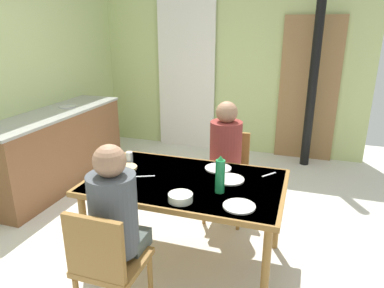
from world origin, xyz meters
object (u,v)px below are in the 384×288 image
Objects in this scene: kitchen_counter at (56,148)px; person_near_diner at (115,211)px; chair_far_diner at (228,170)px; serving_bowl_center at (180,198)px; dining_table at (186,188)px; person_far_diner at (225,148)px; water_bottle_green_near at (220,175)px; chair_near_diner at (107,263)px.

person_near_diner is at bearing -42.40° from kitchen_counter.
chair_far_diner is 5.12× the size of serving_bowl_center.
serving_bowl_center is at bearing 86.31° from chair_far_diner.
person_far_diner is at bearing 77.45° from dining_table.
chair_near_diner is at bearing -126.92° from water_bottle_green_near.
person_far_diner reaches higher than chair_far_diner.
water_bottle_green_near is (0.30, -0.12, 0.20)m from dining_table.
person_far_diner is at bearing -6.60° from kitchen_counter.
kitchen_counter is 2.50m from chair_near_diner.
water_bottle_green_near is at bearing 98.92° from chair_far_diner.
chair_far_diner is 1.13× the size of person_far_diner.
chair_near_diner is 1.69m from chair_far_diner.
serving_bowl_center is (-0.07, -1.02, -0.03)m from person_far_diner.
dining_table is 0.87m from chair_near_diner.
person_far_diner is at bearing 100.41° from water_bottle_green_near.
kitchen_counter reaches higher than serving_bowl_center.
person_near_diner reaches higher than dining_table.
person_near_diner is 2.73× the size of water_bottle_green_near.
water_bottle_green_near is at bearing 44.70° from serving_bowl_center.
chair_near_diner is at bearing -90.00° from person_near_diner.
chair_far_diner is 1.02m from water_bottle_green_near.
water_bottle_green_near is at bearing -21.32° from dining_table.
person_far_diner is (2.16, -0.25, 0.33)m from kitchen_counter.
chair_far_diner is at bearing 75.77° from person_near_diner.
serving_bowl_center is at bearing -135.30° from water_bottle_green_near.
person_near_diner is (-0.00, 0.14, 0.28)m from chair_near_diner.
person_far_diner reaches higher than kitchen_counter.
person_far_diner is at bearing 75.77° from chair_near_diner.
kitchen_counter is 2.56m from water_bottle_green_near.
kitchen_counter is at bearing 154.99° from dining_table.
chair_near_diner and chair_far_diner have the same top height.
chair_far_diner is at bearing -3.01° from kitchen_counter.
chair_near_diner is (1.77, -1.76, 0.05)m from kitchen_counter.
chair_near_diner is 3.08× the size of water_bottle_green_near.
water_bottle_green_near is at bearing 100.41° from person_far_diner.
kitchen_counter is 2.36× the size of chair_far_diner.
chair_near_diner is 1.13× the size of person_far_diner.
person_far_diner is 4.53× the size of serving_bowl_center.
dining_table is 1.97× the size of person_far_diner.
kitchen_counter is at bearing -3.01° from chair_far_diner.
chair_near_diner is (-0.23, -0.82, -0.16)m from dining_table.
chair_near_diner is at bearing 76.91° from chair_far_diner.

